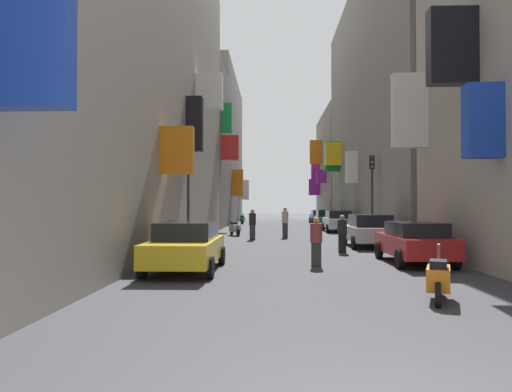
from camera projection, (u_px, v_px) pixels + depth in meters
ground_plane at (286, 232)px, 34.02m from camera, size 140.00×140.00×0.00m
building_left_near at (110, 48)px, 20.46m from camera, size 7.39×32.06×17.39m
building_left_mid_b at (189, 147)px, 40.21m from camera, size 7.38×6.98×13.56m
building_left_mid_c at (210, 150)px, 54.07m from camera, size 7.14×20.68×16.20m
building_right_mid_b at (397, 105)px, 34.25m from camera, size 7.40×27.16×18.27m
building_right_far at (348, 167)px, 56.11m from camera, size 7.40×15.51×12.63m
parked_car_red at (414, 241)px, 15.76m from camera, size 1.86×4.21×1.38m
parked_car_green at (326, 218)px, 40.54m from camera, size 1.96×4.20×1.51m
parked_car_yellow at (186, 245)px, 14.05m from camera, size 1.98×4.47×1.44m
parked_car_silver at (369, 230)px, 21.92m from camera, size 2.02×3.95×1.49m
parked_car_white at (338, 221)px, 33.83m from camera, size 1.94×4.19×1.52m
parked_car_blue at (319, 216)px, 48.54m from camera, size 1.84×4.40×1.39m
scooter_orange at (439, 278)px, 9.63m from camera, size 0.77×1.72×1.13m
scooter_green at (242, 219)px, 47.90m from camera, size 0.48×1.84×1.13m
scooter_silver at (235, 228)px, 29.79m from camera, size 0.82×1.89×1.13m
pedestrian_crossing at (342, 234)px, 19.30m from camera, size 0.54×0.54×1.54m
pedestrian_near_left at (252, 224)px, 26.27m from camera, size 0.47×0.47×1.70m
pedestrian_near_right at (285, 223)px, 27.90m from camera, size 0.50×0.50×1.78m
pedestrian_mid_street at (316, 242)px, 15.06m from camera, size 0.51×0.51×1.56m
traffic_light_near_corner at (372, 183)px, 26.69m from camera, size 0.26×0.34×4.70m
traffic_light_far_corner at (188, 177)px, 20.14m from camera, size 0.26×0.34×4.61m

